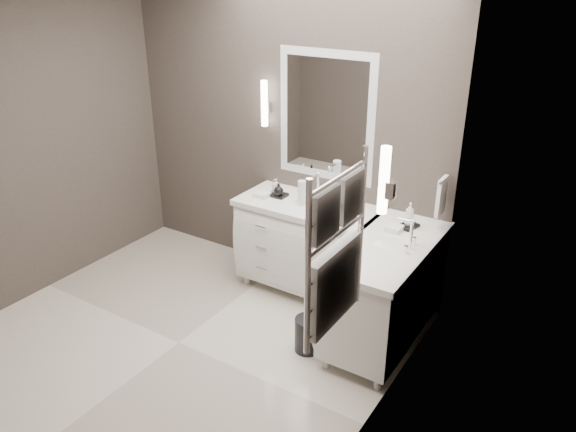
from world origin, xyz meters
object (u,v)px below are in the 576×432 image
Objects in this scene: towel_ladder at (335,258)px; vanity_right at (385,286)px; vanity_back at (308,242)px; waste_bin at (308,334)px.

vanity_right is at bearing 99.84° from towel_ladder.
vanity_back is at bearing 159.62° from vanity_right.
towel_ladder is 1.66m from waste_bin.
vanity_right is 4.42× the size of waste_bin.
towel_ladder is at bearing -55.90° from vanity_back.
towel_ladder reaches higher than vanity_right.
vanity_back is at bearing 124.10° from towel_ladder.
towel_ladder is 3.21× the size of waste_bin.
vanity_back is 1.00× the size of vanity_right.
vanity_right is at bearing 45.33° from waste_bin.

